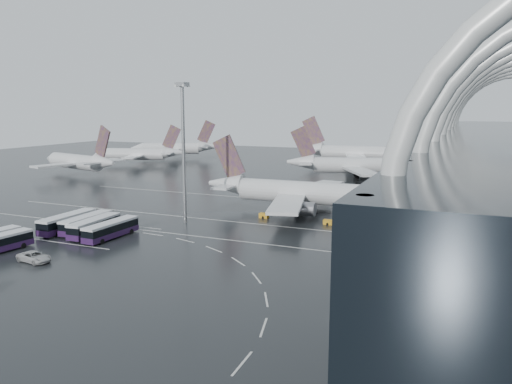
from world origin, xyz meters
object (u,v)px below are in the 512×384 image
at_px(airliner_gate_c, 363,154).
at_px(van_curve_a, 34,257).
at_px(jet_remote_west, 80,162).
at_px(airliner_gate_b, 360,166).
at_px(floodlight_mast, 183,136).
at_px(airliner_main, 306,193).
at_px(gse_cart_belly_c, 264,216).
at_px(bus_row_near_d, 111,229).
at_px(bus_row_near_a, 68,222).
at_px(jet_remote_far, 176,148).
at_px(gse_cart_belly_b, 378,212).
at_px(bus_row_near_c, 95,226).
at_px(jet_remote_mid, 141,154).
at_px(van_curve_c, 343,315).
at_px(bus_row_near_b, 86,223).
at_px(gse_cart_belly_a, 328,222).

bearing_deg(airliner_gate_c, van_curve_a, -101.30).
bearing_deg(jet_remote_west, airliner_gate_b, -146.88).
bearing_deg(floodlight_mast, jet_remote_west, 146.21).
relative_size(airliner_gate_b, jet_remote_west, 1.22).
relative_size(airliner_main, gse_cart_belly_c, 26.26).
bearing_deg(bus_row_near_d, airliner_gate_b, -13.59).
xyz_separation_m(airliner_gate_c, bus_row_near_a, (-32.09, -137.04, -3.38)).
height_order(airliner_gate_b, jet_remote_far, jet_remote_far).
relative_size(floodlight_mast, gse_cart_belly_b, 13.26).
xyz_separation_m(airliner_gate_c, bus_row_near_c, (-24.95, -137.35, -3.48)).
distance_m(airliner_main, jet_remote_far, 136.79).
xyz_separation_m(jet_remote_mid, van_curve_c, (119.26, -124.57, -3.77)).
bearing_deg(bus_row_near_d, gse_cart_belly_c, -34.19).
bearing_deg(bus_row_near_b, bus_row_near_a, 107.22).
relative_size(bus_row_near_a, bus_row_near_d, 1.06).
relative_size(bus_row_near_b, van_curve_a, 2.15).
height_order(gse_cart_belly_a, gse_cart_belly_b, gse_cart_belly_b).
height_order(bus_row_near_d, van_curve_a, bus_row_near_d).
bearing_deg(jet_remote_mid, bus_row_near_a, 100.56).
distance_m(airliner_gate_c, jet_remote_far, 90.53).
bearing_deg(van_curve_c, bus_row_near_b, 124.17).
relative_size(bus_row_near_c, van_curve_c, 3.10).
bearing_deg(bus_row_near_a, jet_remote_far, 22.29).
height_order(airliner_gate_c, van_curve_c, airliner_gate_c).
height_order(jet_remote_west, van_curve_a, jet_remote_west).
height_order(bus_row_near_a, floodlight_mast, floodlight_mast).
bearing_deg(airliner_gate_b, bus_row_near_d, -122.70).
relative_size(jet_remote_mid, bus_row_near_a, 2.82).
height_order(airliner_gate_b, bus_row_near_b, airliner_gate_b).
bearing_deg(airliner_gate_b, gse_cart_belly_c, -112.96).
distance_m(bus_row_near_a, van_curve_c, 64.58).
xyz_separation_m(airliner_main, gse_cart_belly_a, (8.24, -10.64, -3.98)).
relative_size(jet_remote_far, bus_row_near_b, 3.13).
height_order(jet_remote_far, van_curve_a, jet_remote_far).
height_order(bus_row_near_b, gse_cart_belly_b, bus_row_near_b).
bearing_deg(airliner_gate_b, airliner_main, -107.51).
relative_size(jet_remote_west, floodlight_mast, 1.43).
height_order(jet_remote_west, van_curve_c, jet_remote_west).
height_order(bus_row_near_d, gse_cart_belly_b, bus_row_near_d).
distance_m(airliner_main, gse_cart_belly_b, 17.04).
bearing_deg(gse_cart_belly_c, airliner_main, 56.08).
xyz_separation_m(airliner_main, van_curve_a, (-28.47, -54.72, -3.66)).
bearing_deg(airliner_gate_c, floodlight_mast, -99.97).
bearing_deg(van_curve_a, gse_cart_belly_a, -33.14).
height_order(airliner_gate_b, jet_remote_west, jet_remote_west).
distance_m(jet_remote_far, van_curve_c, 194.74).
bearing_deg(jet_remote_mid, bus_row_near_c, 103.39).
height_order(airliner_gate_b, van_curve_a, airliner_gate_b).
xyz_separation_m(bus_row_near_b, floodlight_mast, (14.13, 14.65, 16.96)).
relative_size(bus_row_near_a, van_curve_a, 2.28).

